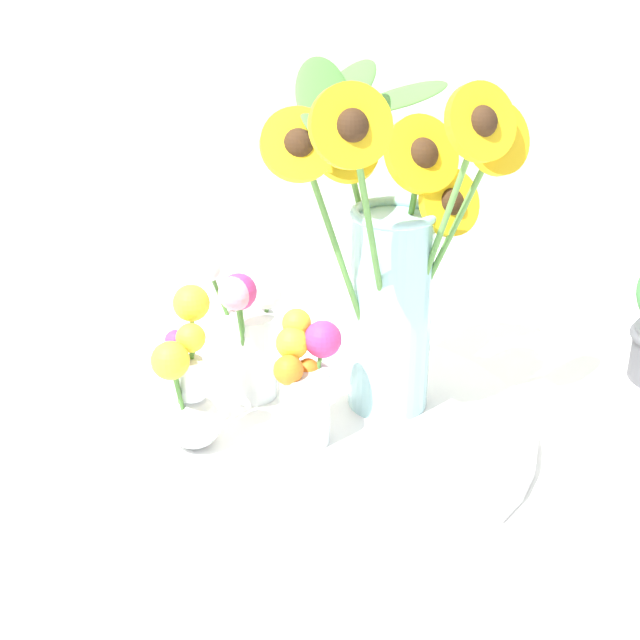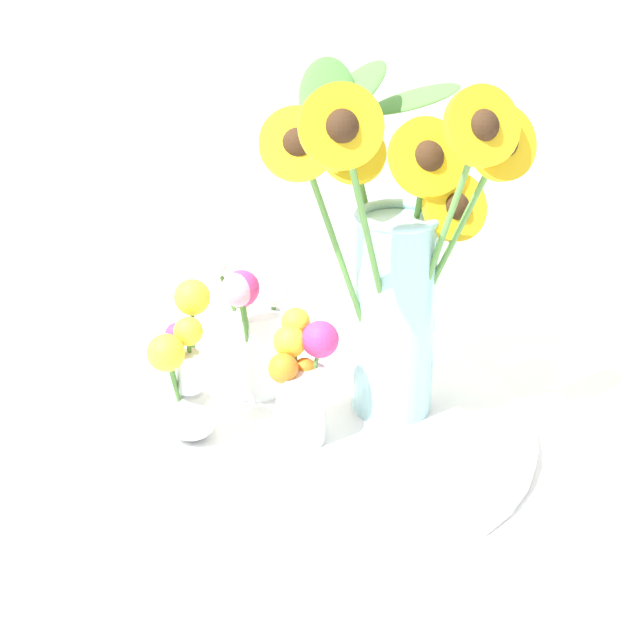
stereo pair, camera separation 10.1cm
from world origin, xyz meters
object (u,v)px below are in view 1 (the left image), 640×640
Objects in this scene: vase_small_back at (248,333)px; mason_jar_sunflowers at (392,262)px; serving_tray at (320,427)px; vase_bulb_right at (189,383)px; vase_small_center at (305,380)px.

mason_jar_sunflowers is at bearing -29.43° from vase_small_back.
vase_bulb_right reaches higher than serving_tray.
serving_tray is at bearing -4.50° from vase_bulb_right.
vase_small_back is at bearing 150.57° from mason_jar_sunflowers.
mason_jar_sunflowers is (0.09, -0.00, 0.20)m from serving_tray.
serving_tray is 2.81× the size of vase_bulb_right.
vase_small_back is (-0.03, 0.11, 0.01)m from vase_small_center.
vase_bulb_right is (-0.16, 0.01, 0.09)m from serving_tray.
mason_jar_sunflowers is 2.81× the size of vase_small_center.
vase_small_back is at bearing 124.80° from serving_tray.
serving_tray is 1.21× the size of mason_jar_sunflowers.
mason_jar_sunflowers reaches higher than vase_small_back.
mason_jar_sunflowers reaches higher than serving_tray.
serving_tray is 0.22m from mason_jar_sunflowers.
vase_small_back is at bearing 36.85° from vase_bulb_right.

